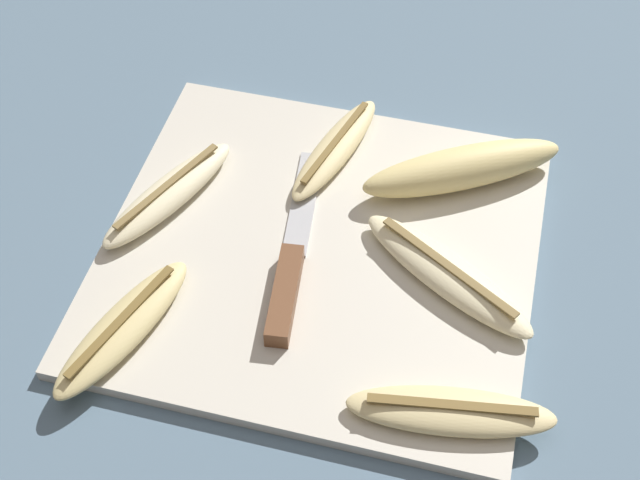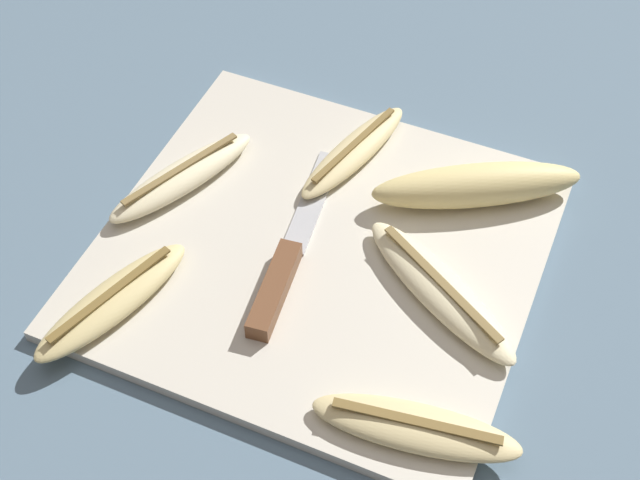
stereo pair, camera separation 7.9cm
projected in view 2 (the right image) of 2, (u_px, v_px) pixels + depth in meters
ground_plane at (320, 255)px, 0.81m from camera, size 4.00×4.00×0.00m
cutting_board at (320, 251)px, 0.80m from camera, size 0.38×0.36×0.01m
knife at (283, 271)px, 0.77m from camera, size 0.05×0.22×0.02m
banana_pale_long at (440, 290)px, 0.76m from camera, size 0.18×0.13×0.02m
banana_ripe_center at (354, 151)px, 0.86m from camera, size 0.07×0.16×0.02m
banana_bright_far at (182, 177)px, 0.84m from camera, size 0.10×0.16×0.02m
banana_golden_short at (477, 185)px, 0.82m from camera, size 0.19×0.14×0.04m
banana_spotted_left at (113, 301)px, 0.75m from camera, size 0.09×0.16×0.02m
banana_mellow_near at (416, 427)px, 0.68m from camera, size 0.17×0.07×0.02m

